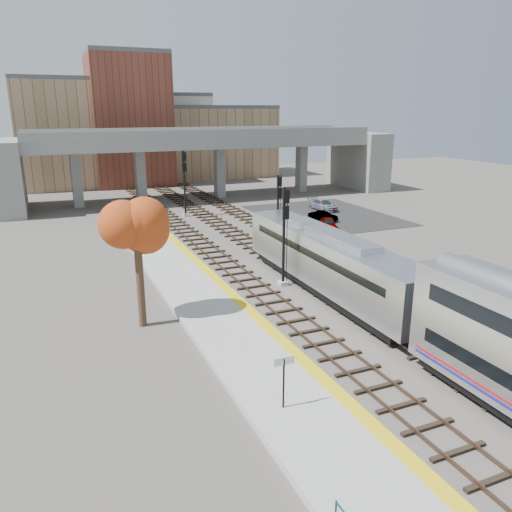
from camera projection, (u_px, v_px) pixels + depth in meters
name	position (u px, v px, depth m)	size (l,w,h in m)	color
ground	(364.00, 327.00, 28.55)	(160.00, 160.00, 0.00)	#47423D
platform	(246.00, 348.00, 25.76)	(4.50, 60.00, 0.35)	#9E9E99
yellow_strip	(280.00, 338.00, 26.43)	(0.70, 60.00, 0.01)	yellow
tracks	(282.00, 264.00, 39.90)	(10.70, 95.00, 0.25)	black
overpass	(205.00, 156.00, 68.42)	(54.00, 12.00, 9.50)	slate
buildings_far	(146.00, 134.00, 85.45)	(43.00, 21.00, 20.60)	tan
parking_lot	(324.00, 215.00, 58.51)	(14.00, 18.00, 0.04)	black
locomotive	(328.00, 261.00, 33.34)	(3.02, 19.05, 4.10)	#A8AAB2
signal_mast_near	(284.00, 238.00, 34.35)	(0.60, 0.64, 6.98)	#9E9E99
signal_mast_mid	(278.00, 213.00, 44.36)	(0.60, 0.64, 6.47)	#9E9E99
signal_mast_far	(185.00, 184.00, 56.80)	(0.60, 0.64, 7.51)	#9E9E99
station_sign	(284.00, 372.00, 19.85)	(0.90, 0.08, 2.27)	black
tree	(137.00, 234.00, 27.26)	(3.60, 3.60, 7.35)	#382619
car_a	(329.00, 224.00, 51.35)	(1.45, 3.60, 1.23)	#99999E
car_b	(323.00, 216.00, 55.30)	(1.15, 3.28, 1.08)	#99999E
car_c	(323.00, 205.00, 61.23)	(1.81, 4.45, 1.29)	#99999E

